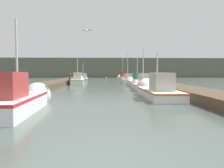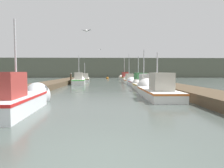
# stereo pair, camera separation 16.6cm
# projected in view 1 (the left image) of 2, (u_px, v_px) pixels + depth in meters

# --- Properties ---
(ground_plane) EXTENTS (200.00, 200.00, 0.00)m
(ground_plane) POSITION_uv_depth(u_px,v_px,m) (106.00, 165.00, 3.52)
(ground_plane) COLOR #47514C
(dock_left) EXTENTS (2.50, 40.00, 0.52)m
(dock_left) POSITION_uv_depth(u_px,v_px,m) (43.00, 86.00, 19.22)
(dock_left) COLOR #4C3D2B
(dock_left) RESTS_ON ground_plane
(dock_right) EXTENTS (2.50, 40.00, 0.52)m
(dock_right) POSITION_uv_depth(u_px,v_px,m) (164.00, 86.00, 19.69)
(dock_right) COLOR #4C3D2B
(dock_right) RESTS_ON ground_plane
(distant_shore_ridge) EXTENTS (120.00, 16.00, 5.41)m
(distant_shore_ridge) POSITION_uv_depth(u_px,v_px,m) (104.00, 68.00, 62.42)
(distant_shore_ridge) COLOR #565B4C
(distant_shore_ridge) RESTS_ON ground_plane
(fishing_boat_0) EXTENTS (1.71, 5.24, 4.12)m
(fishing_boat_0) POSITION_uv_depth(u_px,v_px,m) (20.00, 99.00, 8.38)
(fishing_boat_0) COLOR silver
(fishing_boat_0) RESTS_ON ground_plane
(fishing_boat_1) EXTENTS (1.81, 6.16, 3.43)m
(fishing_boat_1) POSITION_uv_depth(u_px,v_px,m) (155.00, 90.00, 13.24)
(fishing_boat_1) COLOR silver
(fishing_boat_1) RESTS_ON ground_plane
(fishing_boat_2) EXTENTS (1.54, 5.74, 4.05)m
(fishing_boat_2) POSITION_uv_depth(u_px,v_px,m) (142.00, 85.00, 18.33)
(fishing_boat_2) COLOR silver
(fishing_boat_2) RESTS_ON ground_plane
(fishing_boat_3) EXTENTS (2.00, 6.51, 3.80)m
(fishing_boat_3) POSITION_uv_depth(u_px,v_px,m) (136.00, 82.00, 23.08)
(fishing_boat_3) COLOR silver
(fishing_boat_3) RESTS_ON ground_plane
(fishing_boat_4) EXTENTS (1.99, 5.66, 4.19)m
(fishing_boat_4) POSITION_uv_depth(u_px,v_px,m) (78.00, 80.00, 26.67)
(fishing_boat_4) COLOR silver
(fishing_boat_4) RESTS_ON ground_plane
(fishing_boat_5) EXTENTS (1.82, 6.05, 4.84)m
(fishing_boat_5) POSITION_uv_depth(u_px,v_px,m) (127.00, 80.00, 30.55)
(fishing_boat_5) COLOR silver
(fishing_boat_5) RESTS_ON ground_plane
(fishing_boat_6) EXTENTS (1.98, 5.76, 3.62)m
(fishing_boat_6) POSITION_uv_depth(u_px,v_px,m) (83.00, 79.00, 34.85)
(fishing_boat_6) COLOR silver
(fishing_boat_6) RESTS_ON ground_plane
(fishing_boat_7) EXTENTS (1.90, 5.90, 4.70)m
(fishing_boat_7) POSITION_uv_depth(u_px,v_px,m) (123.00, 77.00, 39.39)
(fishing_boat_7) COLOR silver
(fishing_boat_7) RESTS_ON ground_plane
(mooring_piling_0) EXTENTS (0.24, 0.24, 1.41)m
(mooring_piling_0) POSITION_uv_depth(u_px,v_px,m) (70.00, 79.00, 26.47)
(mooring_piling_0) COLOR #473523
(mooring_piling_0) RESTS_ON ground_plane
(mooring_piling_1) EXTENTS (0.29, 0.29, 1.17)m
(mooring_piling_1) POSITION_uv_depth(u_px,v_px,m) (80.00, 77.00, 38.42)
(mooring_piling_1) COLOR #473523
(mooring_piling_1) RESTS_ON ground_plane
(channel_buoy) EXTENTS (0.56, 0.56, 1.06)m
(channel_buoy) POSITION_uv_depth(u_px,v_px,m) (106.00, 78.00, 45.02)
(channel_buoy) COLOR #BF6513
(channel_buoy) RESTS_ON ground_plane
(seagull_lead) EXTENTS (0.48, 0.46, 0.12)m
(seagull_lead) POSITION_uv_depth(u_px,v_px,m) (98.00, 50.00, 30.41)
(seagull_lead) COLOR white
(seagull_1) EXTENTS (0.56, 0.31, 0.12)m
(seagull_1) POSITION_uv_depth(u_px,v_px,m) (87.00, 31.00, 11.12)
(seagull_1) COLOR white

